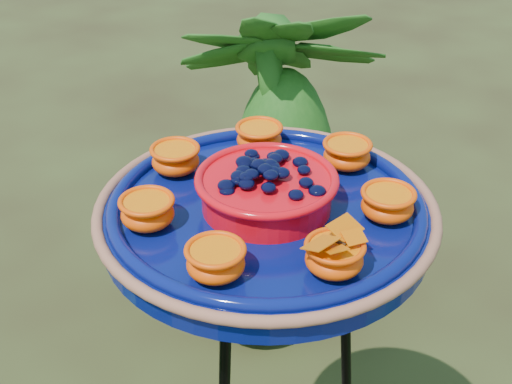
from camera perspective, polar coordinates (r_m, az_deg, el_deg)
feeder_dish at (r=0.95m, az=0.84°, el=-1.27°), size 0.53×0.53×0.10m
shrub_back_right at (r=1.91m, az=2.22°, el=2.12°), size 0.74×0.74×0.94m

